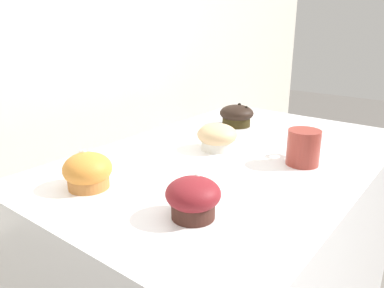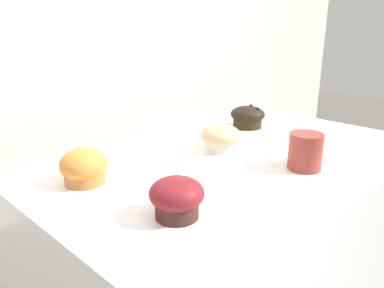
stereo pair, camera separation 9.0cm
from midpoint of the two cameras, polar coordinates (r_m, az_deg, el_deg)
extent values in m
cube|color=beige|center=(1.38, -17.20, 1.96)|extent=(3.20, 0.10, 1.80)
cylinder|color=white|center=(0.99, 1.24, 0.27)|extent=(0.08, 0.08, 0.04)
ellipsoid|color=#DFBA85|center=(0.98, 1.25, 1.41)|extent=(0.11, 0.11, 0.06)
cylinder|color=#45241C|center=(0.66, -3.79, -9.42)|extent=(0.08, 0.08, 0.04)
ellipsoid|color=maroon|center=(0.64, -3.84, -7.66)|extent=(0.10, 0.10, 0.06)
sphere|color=white|center=(0.65, -3.13, -4.93)|extent=(0.01, 0.01, 0.01)
cylinder|color=#C3793A|center=(0.81, -18.63, -5.00)|extent=(0.08, 0.08, 0.04)
ellipsoid|color=orange|center=(0.80, -18.78, -3.65)|extent=(0.10, 0.10, 0.07)
sphere|color=white|center=(0.81, -19.23, -1.20)|extent=(0.01, 0.01, 0.01)
sphere|color=white|center=(0.82, -19.51, -1.28)|extent=(0.01, 0.01, 0.01)
sphere|color=white|center=(0.82, -18.45, -1.22)|extent=(0.01, 0.01, 0.01)
cylinder|color=#312810|center=(1.22, 4.69, 3.74)|extent=(0.09, 0.09, 0.04)
ellipsoid|color=black|center=(1.21, 4.72, 4.70)|extent=(0.11, 0.11, 0.05)
sphere|color=black|center=(1.22, 5.16, 5.95)|extent=(0.01, 0.01, 0.01)
sphere|color=black|center=(1.20, 6.16, 5.52)|extent=(0.01, 0.01, 0.01)
cylinder|color=#99382D|center=(0.90, 13.94, -0.57)|extent=(0.08, 0.08, 0.08)
torus|color=#99382D|center=(0.96, 13.29, 0.76)|extent=(0.04, 0.03, 0.04)
cylinder|color=black|center=(0.89, 14.12, 1.76)|extent=(0.07, 0.07, 0.01)
camera|label=1|loc=(0.04, -92.86, -0.95)|focal=35.00mm
camera|label=2|loc=(0.04, 87.14, 0.95)|focal=35.00mm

